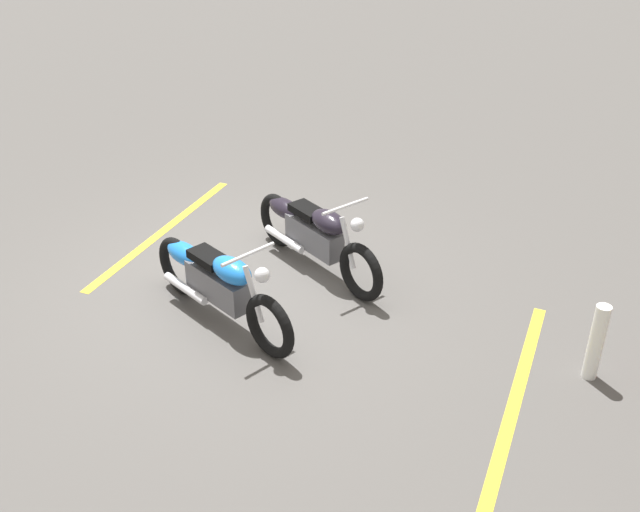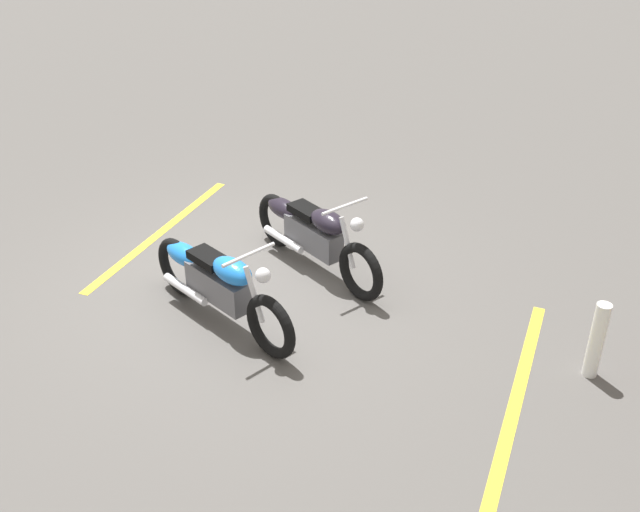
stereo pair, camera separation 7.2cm
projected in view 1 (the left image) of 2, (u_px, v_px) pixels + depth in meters
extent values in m
plane|color=#514F4C|center=(238.00, 283.00, 8.39)|extent=(60.00, 60.00, 0.00)
torus|color=black|center=(270.00, 326.00, 7.08)|extent=(0.67, 0.32, 0.67)
torus|color=black|center=(178.00, 266.00, 8.07)|extent=(0.67, 0.32, 0.67)
cube|color=#59595E|center=(218.00, 285.00, 7.56)|extent=(0.87, 0.48, 0.32)
ellipsoid|color=blue|center=(232.00, 270.00, 7.24)|extent=(0.58, 0.43, 0.24)
ellipsoid|color=blue|center=(185.00, 254.00, 7.85)|extent=(0.61, 0.41, 0.22)
cube|color=black|center=(208.00, 257.00, 7.50)|extent=(0.49, 0.37, 0.09)
cylinder|color=silver|center=(253.00, 294.00, 7.10)|extent=(0.27, 0.14, 0.56)
cylinder|color=silver|center=(248.00, 254.00, 6.92)|extent=(0.23, 0.60, 0.04)
sphere|color=silver|center=(262.00, 275.00, 6.86)|extent=(0.15, 0.15, 0.15)
cylinder|color=silver|center=(185.00, 288.00, 7.81)|extent=(0.69, 0.31, 0.09)
torus|color=black|center=(361.00, 272.00, 7.96)|extent=(0.66, 0.37, 0.67)
torus|color=black|center=(278.00, 220.00, 9.02)|extent=(0.66, 0.37, 0.67)
cube|color=#59595E|center=(314.00, 236.00, 8.48)|extent=(0.86, 0.54, 0.32)
ellipsoid|color=black|center=(329.00, 222.00, 8.15)|extent=(0.59, 0.47, 0.24)
ellipsoid|color=black|center=(285.00, 208.00, 8.80)|extent=(0.61, 0.45, 0.22)
cube|color=black|center=(307.00, 211.00, 8.43)|extent=(0.50, 0.40, 0.09)
cylinder|color=silver|center=(348.00, 243.00, 7.98)|extent=(0.27, 0.16, 0.56)
cylinder|color=silver|center=(345.00, 206.00, 7.80)|extent=(0.28, 0.58, 0.04)
sphere|color=silver|center=(357.00, 225.00, 7.74)|extent=(0.15, 0.15, 0.15)
cylinder|color=silver|center=(284.00, 239.00, 8.76)|extent=(0.68, 0.36, 0.09)
cylinder|color=white|center=(596.00, 342.00, 6.76)|extent=(0.14, 0.14, 0.79)
cube|color=yellow|center=(163.00, 231.00, 9.49)|extent=(0.44, 3.20, 0.01)
cube|color=yellow|center=(515.00, 401.00, 6.65)|extent=(0.44, 3.20, 0.01)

